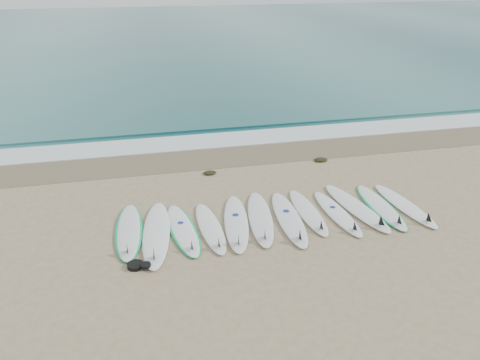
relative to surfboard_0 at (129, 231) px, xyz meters
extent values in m
plane|color=#9A8564|center=(3.28, -0.15, -0.05)|extent=(120.00, 120.00, 0.00)
cube|color=#276566|center=(3.28, 32.35, -0.03)|extent=(120.00, 55.00, 0.03)
cube|color=brown|center=(3.28, 3.95, -0.04)|extent=(120.00, 1.80, 0.01)
cube|color=silver|center=(3.28, 5.35, -0.03)|extent=(120.00, 1.40, 0.04)
cube|color=#276566|center=(3.28, 6.85, 0.00)|extent=(120.00, 1.00, 0.10)
ellipsoid|color=white|center=(0.00, 0.04, 0.00)|extent=(0.61, 2.49, 0.08)
ellipsoid|color=#02C06E|center=(0.00, 0.04, -0.01)|extent=(0.70, 2.51, 0.06)
cone|color=black|center=(-0.03, -0.86, 0.14)|extent=(0.22, 0.27, 0.26)
ellipsoid|color=white|center=(0.59, -0.20, 0.00)|extent=(0.88, 2.88, 0.09)
cone|color=black|center=(0.48, -1.23, 0.17)|extent=(0.27, 0.33, 0.30)
ellipsoid|color=white|center=(1.17, -0.17, -0.01)|extent=(0.73, 2.41, 0.08)
ellipsoid|color=#02C06E|center=(1.17, -0.17, -0.01)|extent=(0.81, 2.44, 0.05)
cone|color=black|center=(1.25, -1.03, 0.13)|extent=(0.23, 0.27, 0.25)
cylinder|color=navy|center=(1.14, 0.06, 0.03)|extent=(0.15, 0.15, 0.01)
ellipsoid|color=white|center=(1.77, -0.22, -0.01)|extent=(0.59, 2.34, 0.07)
cone|color=black|center=(1.81, -1.06, 0.13)|extent=(0.21, 0.26, 0.25)
ellipsoid|color=white|center=(2.39, -0.13, 0.00)|extent=(0.96, 2.67, 0.08)
cone|color=black|center=(2.23, -1.07, 0.15)|extent=(0.26, 0.31, 0.28)
cylinder|color=navy|center=(2.43, 0.12, 0.04)|extent=(0.17, 0.17, 0.01)
ellipsoid|color=silver|center=(2.98, -0.05, 0.00)|extent=(0.96, 2.67, 0.08)
cone|color=black|center=(2.82, -0.99, 0.15)|extent=(0.26, 0.31, 0.28)
ellipsoid|color=white|center=(3.61, -0.22, 0.00)|extent=(0.75, 2.67, 0.09)
cone|color=black|center=(3.54, -1.18, 0.15)|extent=(0.24, 0.30, 0.28)
cylinder|color=navy|center=(3.63, 0.03, 0.04)|extent=(0.16, 0.16, 0.01)
ellipsoid|color=white|center=(4.15, -0.03, -0.01)|extent=(0.51, 2.34, 0.08)
cone|color=black|center=(4.14, -0.88, 0.13)|extent=(0.20, 0.25, 0.25)
ellipsoid|color=white|center=(4.80, -0.24, -0.01)|extent=(0.60, 2.33, 0.07)
cone|color=black|center=(4.84, -1.08, 0.13)|extent=(0.21, 0.26, 0.25)
cylinder|color=navy|center=(4.79, -0.02, 0.03)|extent=(0.14, 0.14, 0.01)
ellipsoid|color=white|center=(5.36, -0.08, 0.00)|extent=(0.92, 2.70, 0.09)
cone|color=black|center=(5.49, -1.04, 0.15)|extent=(0.26, 0.31, 0.28)
ellipsoid|color=white|center=(5.97, -0.18, -0.01)|extent=(0.58, 2.42, 0.08)
ellipsoid|color=#02C06E|center=(5.97, -0.18, -0.01)|extent=(0.66, 2.44, 0.06)
cone|color=black|center=(5.94, -1.06, 0.13)|extent=(0.21, 0.26, 0.26)
ellipsoid|color=white|center=(6.56, -0.25, -0.01)|extent=(0.70, 2.44, 0.08)
cone|color=black|center=(6.63, -1.12, 0.14)|extent=(0.22, 0.27, 0.26)
ellipsoid|color=black|center=(2.27, 2.75, -0.01)|extent=(0.37, 0.29, 0.07)
ellipsoid|color=black|center=(5.68, 2.94, -0.01)|extent=(0.41, 0.32, 0.08)
cylinder|color=black|center=(0.10, -1.32, -0.01)|extent=(0.32, 0.32, 0.08)
cylinder|color=black|center=(0.30, -1.42, 0.03)|extent=(0.20, 0.20, 0.06)
camera|label=1|loc=(0.39, -9.15, 5.34)|focal=35.00mm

